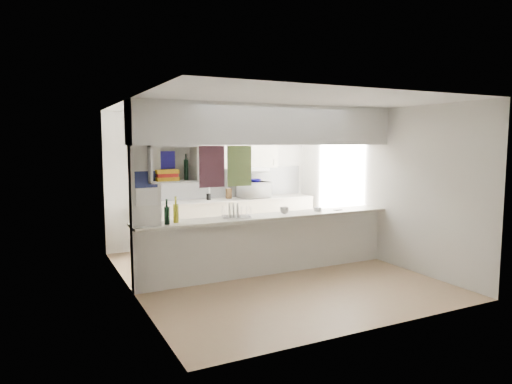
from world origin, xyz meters
TOP-DOWN VIEW (x-y plane):
  - floor at (0.00, 0.00)m, footprint 4.80×4.80m
  - ceiling at (0.00, 0.00)m, footprint 4.80×4.80m
  - wall_back at (0.00, 2.40)m, footprint 4.20×0.00m
  - wall_left at (-2.10, 0.00)m, footprint 0.00×4.80m
  - wall_right at (2.10, 0.00)m, footprint 0.00×4.80m
  - servery_partition at (-0.17, 0.00)m, footprint 4.20×0.50m
  - cubby_shelf at (-1.57, -0.06)m, footprint 0.65×0.35m
  - kitchen_run at (0.16, 2.14)m, footprint 3.60×0.63m
  - microwave at (0.75, 2.05)m, footprint 0.62×0.44m
  - bowl at (0.75, 2.02)m, footprint 0.24×0.24m
  - dish_rack at (-0.53, 0.06)m, footprint 0.49×0.42m
  - cup at (0.23, -0.06)m, footprint 0.16×0.16m
  - wine_bottles at (-1.55, -0.03)m, footprint 0.23×0.16m
  - plastic_tubs at (0.95, 0.01)m, footprint 0.48×0.17m
  - utensil_jar at (-0.19, 2.15)m, footprint 0.09×0.09m
  - knife_block at (0.25, 2.18)m, footprint 0.11×0.09m

SIDE VIEW (x-z plane):
  - floor at x=0.00m, z-range 0.00..0.00m
  - kitchen_run at x=0.16m, z-range -0.29..1.95m
  - plastic_tubs at x=0.95m, z-range 0.92..0.98m
  - utensil_jar at x=-0.19m, z-range 0.92..1.05m
  - cup at x=0.23m, z-range 0.94..1.04m
  - dish_rack at x=-0.53m, z-range 0.90..1.12m
  - knife_block at x=0.25m, z-range 0.92..1.12m
  - wine_bottles at x=-1.55m, z-range 0.87..1.24m
  - microwave at x=0.75m, z-range 0.92..1.25m
  - bowl at x=0.75m, z-range 1.25..1.31m
  - wall_back at x=0.00m, z-range -0.80..3.40m
  - wall_left at x=-2.10m, z-range -1.10..3.70m
  - wall_right at x=2.10m, z-range -1.10..3.70m
  - servery_partition at x=-0.17m, z-range 0.36..2.96m
  - cubby_shelf at x=-1.57m, z-range 1.46..1.96m
  - ceiling at x=0.00m, z-range 2.60..2.60m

